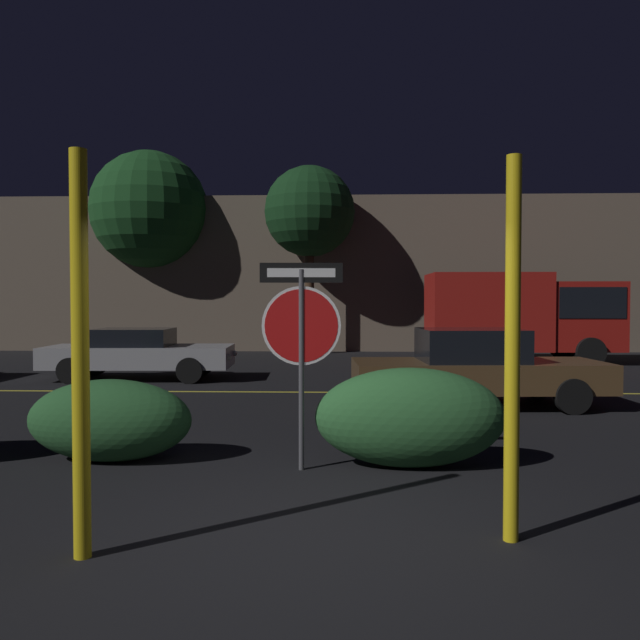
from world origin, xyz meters
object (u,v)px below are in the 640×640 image
(stop_sign, at_px, (301,325))
(hedge_bush_1, at_px, (110,420))
(yellow_pole_left, at_px, (80,355))
(tree_1, at_px, (310,212))
(yellow_pole_right, at_px, (512,349))
(hedge_bush_2, at_px, (410,417))
(passing_car_1, at_px, (139,353))
(passing_car_2, at_px, (476,368))
(delivery_truck, at_px, (524,313))
(tree_0, at_px, (149,210))

(stop_sign, bearing_deg, hedge_bush_1, 168.83)
(yellow_pole_left, distance_m, tree_1, 17.97)
(yellow_pole_right, height_order, hedge_bush_2, yellow_pole_right)
(passing_car_1, relative_size, tree_1, 0.68)
(yellow_pole_right, height_order, passing_car_2, yellow_pole_right)
(yellow_pole_left, distance_m, hedge_bush_1, 3.03)
(tree_1, bearing_deg, stop_sign, -87.52)
(hedge_bush_1, relative_size, tree_1, 0.29)
(yellow_pole_right, bearing_deg, yellow_pole_left, -172.49)
(passing_car_1, height_order, delivery_truck, delivery_truck)
(yellow_pole_left, distance_m, hedge_bush_2, 3.84)
(hedge_bush_2, xyz_separation_m, passing_car_2, (1.64, 4.14, 0.12))
(stop_sign, distance_m, tree_1, 15.56)
(yellow_pole_right, bearing_deg, passing_car_1, 122.04)
(tree_1, bearing_deg, delivery_truck, -23.04)
(yellow_pole_left, relative_size, delivery_truck, 0.53)
(stop_sign, height_order, tree_1, tree_1)
(hedge_bush_2, bearing_deg, stop_sign, -172.79)
(yellow_pole_right, bearing_deg, passing_car_2, 80.24)
(hedge_bush_2, distance_m, tree_1, 15.78)
(hedge_bush_1, xyz_separation_m, tree_1, (1.62, 14.87, 4.53))
(yellow_pole_right, distance_m, delivery_truck, 14.95)
(passing_car_2, bearing_deg, yellow_pole_left, -35.99)
(delivery_truck, height_order, tree_0, tree_0)
(hedge_bush_2, xyz_separation_m, passing_car_1, (-5.64, 7.74, 0.07))
(tree_0, bearing_deg, hedge_bush_2, -63.91)
(stop_sign, bearing_deg, yellow_pole_left, -124.67)
(passing_car_2, bearing_deg, tree_1, -165.33)
(yellow_pole_left, distance_m, tree_0, 20.00)
(yellow_pole_left, relative_size, tree_1, 0.45)
(stop_sign, height_order, hedge_bush_2, stop_sign)
(yellow_pole_left, bearing_deg, stop_sign, 58.95)
(yellow_pole_right, height_order, passing_car_1, yellow_pole_right)
(hedge_bush_1, distance_m, passing_car_2, 6.51)
(yellow_pole_right, distance_m, hedge_bush_2, 2.42)
(passing_car_1, bearing_deg, yellow_pole_left, 13.43)
(passing_car_1, distance_m, passing_car_2, 8.12)
(tree_0, relative_size, tree_1, 1.13)
(passing_car_1, bearing_deg, tree_1, 150.12)
(stop_sign, height_order, yellow_pole_right, yellow_pole_right)
(yellow_pole_left, bearing_deg, passing_car_1, 105.97)
(hedge_bush_1, distance_m, delivery_truck, 14.66)
(yellow_pole_right, bearing_deg, tree_0, 114.82)
(passing_car_2, relative_size, tree_1, 0.69)
(hedge_bush_1, bearing_deg, passing_car_1, 105.73)
(yellow_pole_right, distance_m, hedge_bush_1, 4.78)
(stop_sign, xyz_separation_m, hedge_bush_2, (1.22, 0.15, -1.05))
(passing_car_1, distance_m, tree_0, 10.05)
(hedge_bush_2, height_order, passing_car_1, passing_car_1)
(stop_sign, distance_m, hedge_bush_1, 2.57)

